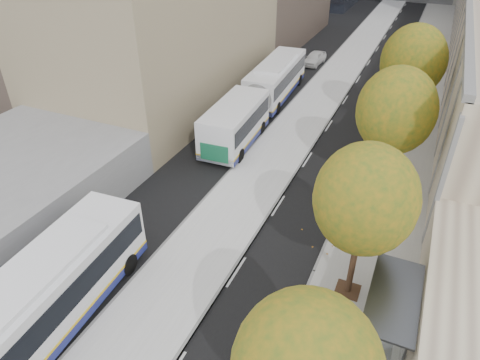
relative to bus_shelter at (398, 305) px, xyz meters
The scene contains 8 objects.
bus_platform 25.96m from the bus_shelter, 111.69° to the left, with size 4.25×150.00×0.15m, color beige.
sidewalk 24.19m from the bus_shelter, 93.72° to the left, with size 4.75×150.00×0.08m, color gray.
bus_shelter is the anchor object (origin of this frame).
tree_c 4.23m from the bus_shelter, 135.67° to the left, with size 4.20×4.20×7.28m.
tree_d 11.70m from the bus_shelter, 100.71° to the left, with size 4.40×4.40×7.60m.
tree_e 20.45m from the bus_shelter, 95.95° to the left, with size 4.60×4.60×7.92m.
bus_far 23.04m from the bus_shelter, 125.14° to the left, with size 3.82×19.26×3.19m.
distant_car 36.34m from the bus_shelter, 110.73° to the left, with size 1.64×4.08×1.39m, color silver.
Camera 1 is at (4.75, -1.73, 15.19)m, focal length 32.00 mm.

